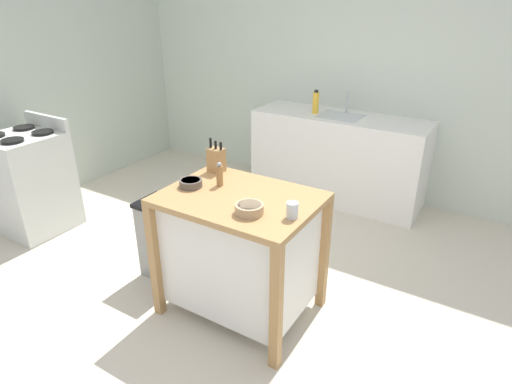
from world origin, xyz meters
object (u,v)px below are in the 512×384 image
at_px(trash_bin, 165,239).
at_px(stove, 30,182).
at_px(knife_block, 216,160).
at_px(bowl_ceramic_wide, 191,183).
at_px(sink_faucet, 347,102).
at_px(bottle_spray_cleaner, 316,102).
at_px(pepper_grinder, 220,175).
at_px(drinking_cup, 292,210).
at_px(kitchen_island, 240,248).
at_px(bowl_ceramic_small, 249,209).

xyz_separation_m(trash_bin, stove, (-1.57, -0.07, 0.15)).
height_order(knife_block, bowl_ceramic_wide, knife_block).
height_order(sink_faucet, bottle_spray_cleaner, bottle_spray_cleaner).
bearing_deg(sink_faucet, bottle_spray_cleaner, -144.44).
height_order(bowl_ceramic_wide, sink_faucet, sink_faucet).
xyz_separation_m(pepper_grinder, stove, (-2.10, -0.10, -0.49)).
relative_size(drinking_cup, trash_bin, 0.15).
xyz_separation_m(pepper_grinder, sink_faucet, (0.06, 2.15, 0.07)).
xyz_separation_m(bowl_ceramic_wide, stove, (-1.95, 0.01, -0.44)).
xyz_separation_m(kitchen_island, stove, (-2.30, -0.03, -0.03)).
relative_size(drinking_cup, sink_faucet, 0.43).
xyz_separation_m(knife_block, bottle_spray_cleaner, (-0.03, 1.77, 0.06)).
bearing_deg(kitchen_island, knife_block, 144.60).
relative_size(kitchen_island, stove, 0.95).
xyz_separation_m(pepper_grinder, bottle_spray_cleaner, (-0.20, 1.96, 0.07)).
xyz_separation_m(bottle_spray_cleaner, stove, (-1.90, -2.06, -0.56)).
distance_m(knife_block, trash_bin, 0.78).
bearing_deg(bowl_ceramic_wide, stove, 179.59).
xyz_separation_m(pepper_grinder, trash_bin, (-0.53, -0.03, -0.64)).
distance_m(bowl_ceramic_small, stove, 2.52).
height_order(bowl_ceramic_small, bowl_ceramic_wide, bowl_ceramic_small).
height_order(drinking_cup, bottle_spray_cleaner, bottle_spray_cleaner).
relative_size(drinking_cup, pepper_grinder, 0.58).
relative_size(sink_faucet, stove, 0.21).
height_order(bowl_ceramic_small, stove, stove).
distance_m(bowl_ceramic_wide, bottle_spray_cleaner, 2.08).
bearing_deg(pepper_grinder, bowl_ceramic_small, -31.77).
distance_m(sink_faucet, bottle_spray_cleaner, 0.33).
bearing_deg(bowl_ceramic_small, pepper_grinder, 148.23).
bearing_deg(stove, bowl_ceramic_wide, -0.41).
relative_size(bowl_ceramic_small, stove, 0.16).
height_order(sink_faucet, stove, sink_faucet).
bearing_deg(bowl_ceramic_small, drinking_cup, 19.16).
relative_size(pepper_grinder, bottle_spray_cleaner, 0.68).
height_order(knife_block, sink_faucet, sink_faucet).
xyz_separation_m(sink_faucet, bottle_spray_cleaner, (-0.27, -0.19, 0.00)).
relative_size(bowl_ceramic_wide, pepper_grinder, 0.93).
xyz_separation_m(kitchen_island, knife_block, (-0.37, 0.27, 0.48)).
relative_size(drinking_cup, bottle_spray_cleaner, 0.40).
height_order(drinking_cup, trash_bin, drinking_cup).
bearing_deg(pepper_grinder, bottle_spray_cleaner, 95.88).
distance_m(drinking_cup, sink_faucet, 2.37).
relative_size(kitchen_island, drinking_cup, 10.32).
xyz_separation_m(knife_block, drinking_cup, (0.79, -0.35, -0.04)).
height_order(pepper_grinder, sink_faucet, sink_faucet).
bearing_deg(knife_block, bottle_spray_cleaner, 91.05).
relative_size(bowl_ceramic_small, bowl_ceramic_wide, 1.11).
xyz_separation_m(drinking_cup, pepper_grinder, (-0.62, 0.15, 0.03)).
bearing_deg(knife_block, sink_faucet, 83.20).
distance_m(kitchen_island, bowl_ceramic_small, 0.48).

